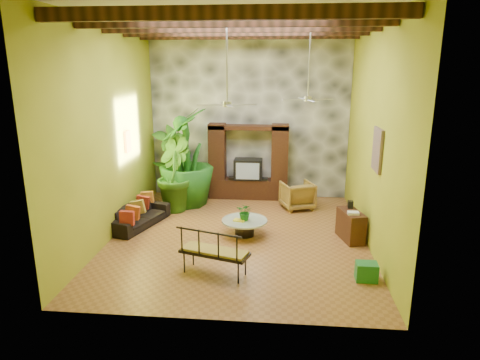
# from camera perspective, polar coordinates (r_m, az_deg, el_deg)

# --- Properties ---
(ground) EXTENTS (7.00, 7.00, 0.00)m
(ground) POSITION_cam_1_polar(r_m,az_deg,el_deg) (10.40, -0.21, -7.55)
(ground) COLOR brown
(ground) RESTS_ON ground
(ceiling) EXTENTS (6.00, 7.00, 0.02)m
(ceiling) POSITION_cam_1_polar(r_m,az_deg,el_deg) (9.64, -0.24, 21.03)
(ceiling) COLOR silver
(ceiling) RESTS_ON back_wall
(back_wall) EXTENTS (6.00, 0.02, 5.00)m
(back_wall) POSITION_cam_1_polar(r_m,az_deg,el_deg) (13.17, 1.26, 8.55)
(back_wall) COLOR olive
(back_wall) RESTS_ON ground
(left_wall) EXTENTS (0.02, 7.00, 5.00)m
(left_wall) POSITION_cam_1_polar(r_m,az_deg,el_deg) (10.43, -16.96, 6.16)
(left_wall) COLOR olive
(left_wall) RESTS_ON ground
(right_wall) EXTENTS (0.02, 7.00, 5.00)m
(right_wall) POSITION_cam_1_polar(r_m,az_deg,el_deg) (9.89, 17.45, 5.66)
(right_wall) COLOR olive
(right_wall) RESTS_ON ground
(stone_accent_wall) EXTENTS (5.98, 0.10, 4.98)m
(stone_accent_wall) POSITION_cam_1_polar(r_m,az_deg,el_deg) (13.11, 1.24, 8.52)
(stone_accent_wall) COLOR #3D3F45
(stone_accent_wall) RESTS_ON ground
(ceiling_beams) EXTENTS (5.95, 5.36, 0.22)m
(ceiling_beams) POSITION_cam_1_polar(r_m,az_deg,el_deg) (9.62, -0.24, 19.73)
(ceiling_beams) COLOR #3E2013
(ceiling_beams) RESTS_ON ceiling
(entertainment_center) EXTENTS (2.40, 0.55, 2.30)m
(entertainment_center) POSITION_cam_1_polar(r_m,az_deg,el_deg) (13.08, 1.11, 1.68)
(entertainment_center) COLOR black
(entertainment_center) RESTS_ON ground
(ceiling_fan_front) EXTENTS (1.28, 1.28, 1.86)m
(ceiling_fan_front) POSITION_cam_1_polar(r_m,az_deg,el_deg) (9.24, -1.73, 11.35)
(ceiling_fan_front) COLOR #A8A7AC
(ceiling_fan_front) RESTS_ON ceiling
(ceiling_fan_back) EXTENTS (1.28, 1.28, 1.86)m
(ceiling_fan_back) POSITION_cam_1_polar(r_m,az_deg,el_deg) (10.78, 9.08, 11.72)
(ceiling_fan_back) COLOR #A8A7AC
(ceiling_fan_back) RESTS_ON ceiling
(wall_art_mask) EXTENTS (0.06, 0.32, 0.55)m
(wall_art_mask) POSITION_cam_1_polar(r_m,az_deg,el_deg) (11.40, -14.75, 5.00)
(wall_art_mask) COLOR yellow
(wall_art_mask) RESTS_ON left_wall
(wall_art_painting) EXTENTS (0.06, 0.70, 0.90)m
(wall_art_painting) POSITION_cam_1_polar(r_m,az_deg,el_deg) (9.33, 17.85, 3.85)
(wall_art_painting) COLOR navy
(wall_art_painting) RESTS_ON right_wall
(sofa) EXTENTS (1.27, 2.01, 0.55)m
(sofa) POSITION_cam_1_polar(r_m,az_deg,el_deg) (11.28, -13.39, -4.62)
(sofa) COLOR black
(sofa) RESTS_ON ground
(wicker_armchair) EXTENTS (1.08, 1.09, 0.78)m
(wicker_armchair) POSITION_cam_1_polar(r_m,az_deg,el_deg) (12.36, 7.64, -2.03)
(wicker_armchair) COLOR brown
(wicker_armchair) RESTS_ON ground
(tall_plant_a) EXTENTS (1.46, 1.32, 2.29)m
(tall_plant_a) POSITION_cam_1_polar(r_m,az_deg,el_deg) (13.42, -8.86, 2.64)
(tall_plant_a) COLOR #2F6C1C
(tall_plant_a) RESTS_ON ground
(tall_plant_b) EXTENTS (1.34, 1.44, 2.09)m
(tall_plant_b) POSITION_cam_1_polar(r_m,az_deg,el_deg) (12.12, -8.95, 0.80)
(tall_plant_b) COLOR #2B6119
(tall_plant_b) RESTS_ON ground
(tall_plant_c) EXTENTS (1.86, 1.86, 2.84)m
(tall_plant_c) POSITION_cam_1_polar(r_m,az_deg,el_deg) (12.45, -7.24, 3.01)
(tall_plant_c) COLOR #1C5917
(tall_plant_c) RESTS_ON ground
(coffee_table) EXTENTS (1.10, 1.10, 0.40)m
(coffee_table) POSITION_cam_1_polar(r_m,az_deg,el_deg) (10.38, 0.61, -6.07)
(coffee_table) COLOR black
(coffee_table) RESTS_ON ground
(centerpiece_plant) EXTENTS (0.47, 0.43, 0.43)m
(centerpiece_plant) POSITION_cam_1_polar(r_m,az_deg,el_deg) (10.23, 0.70, -4.26)
(centerpiece_plant) COLOR #185C18
(centerpiece_plant) RESTS_ON coffee_table
(yellow_tray) EXTENTS (0.30, 0.25, 0.03)m
(yellow_tray) POSITION_cam_1_polar(r_m,az_deg,el_deg) (10.26, -0.09, -5.37)
(yellow_tray) COLOR yellow
(yellow_tray) RESTS_ON coffee_table
(iron_bench) EXTENTS (1.44, 0.89, 0.57)m
(iron_bench) POSITION_cam_1_polar(r_m,az_deg,el_deg) (8.39, -3.51, -9.28)
(iron_bench) COLOR black
(iron_bench) RESTS_ON ground
(side_console) EXTENTS (0.61, 0.95, 0.70)m
(side_console) POSITION_cam_1_polar(r_m,az_deg,el_deg) (10.44, 14.55, -5.90)
(side_console) COLOR #3D2513
(side_console) RESTS_ON ground
(green_bin) EXTENTS (0.41, 0.31, 0.36)m
(green_bin) POSITION_cam_1_polar(r_m,az_deg,el_deg) (8.71, 16.50, -11.63)
(green_bin) COLOR #1B672A
(green_bin) RESTS_ON ground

